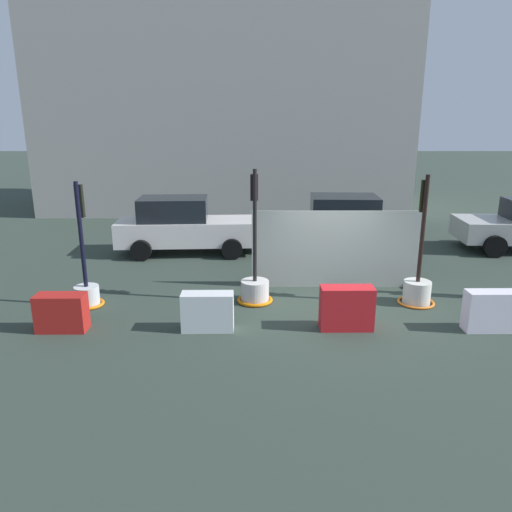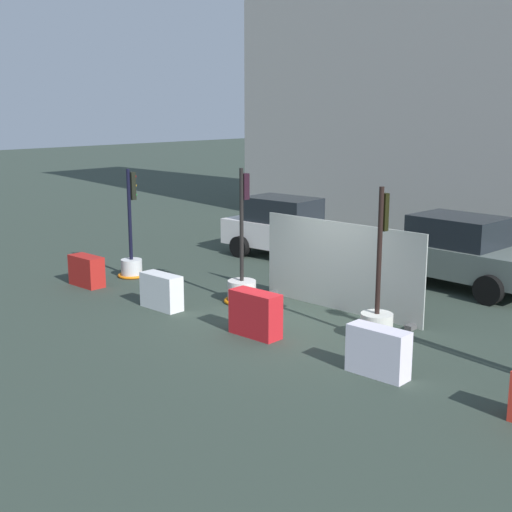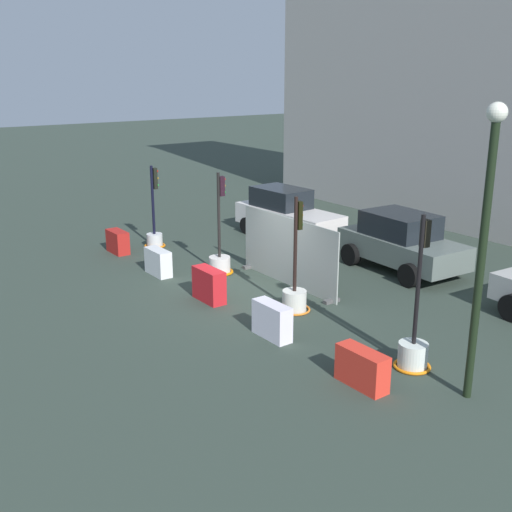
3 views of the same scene
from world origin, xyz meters
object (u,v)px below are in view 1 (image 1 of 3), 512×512
Objects in this scene: construction_barrier_0 at (62,313)px; car_grey_saloon at (347,223)px; traffic_light_0 at (86,284)px; traffic_light_1 at (255,283)px; traffic_light_2 at (418,284)px; construction_barrier_3 at (492,311)px; car_white_van at (185,226)px; construction_barrier_2 at (347,308)px; construction_barrier_1 at (208,312)px.

construction_barrier_0 is 0.24× the size of car_grey_saloon.
traffic_light_1 is (3.94, 0.25, -0.06)m from traffic_light_0.
construction_barrier_0 is at bearing -168.94° from traffic_light_2.
construction_barrier_3 is at bearing -74.27° from car_grey_saloon.
traffic_light_0 is 0.92× the size of traffic_light_1.
traffic_light_1 reaches higher than traffic_light_0.
traffic_light_0 is 2.88× the size of construction_barrier_0.
car_grey_saloon is (5.37, 0.36, 0.02)m from car_white_van.
construction_barrier_2 is 2.98m from construction_barrier_3.
traffic_light_2 is at bearing -80.99° from car_grey_saloon.
car_white_van is (-1.33, 6.11, 0.49)m from construction_barrier_1.
construction_barrier_2 is 0.24× the size of car_white_van.
construction_barrier_3 is (5.86, -0.02, 0.02)m from construction_barrier_1.
car_white_van reaches higher than construction_barrier_1.
construction_barrier_2 is at bearing -39.35° from traffic_light_1.
traffic_light_2 is 2.42m from construction_barrier_2.
traffic_light_1 is at bearing 59.26° from construction_barrier_1.
car_white_van is at bearing 102.31° from construction_barrier_1.
traffic_light_2 reaches higher than traffic_light_0.
car_white_van is at bearing 74.68° from construction_barrier_0.
traffic_light_1 is at bearing 178.19° from traffic_light_2.
traffic_light_2 is (7.79, 0.13, -0.05)m from traffic_light_0.
construction_barrier_0 is (-7.83, -1.53, -0.09)m from traffic_light_2.
car_grey_saloon is (7.05, 6.49, 0.52)m from construction_barrier_0.
traffic_light_2 is 0.72× the size of car_grey_saloon.
traffic_light_2 is 3.01× the size of construction_barrier_0.
traffic_light_2 is 5.05m from construction_barrier_1.
traffic_light_1 is at bearing -62.73° from car_white_van.
traffic_light_0 reaches higher than car_grey_saloon.
construction_barrier_3 is 9.46m from car_white_van.
traffic_light_1 is 1.04× the size of traffic_light_2.
construction_barrier_2 is at bearing -143.31° from traffic_light_2.
traffic_light_1 is 0.75× the size of car_grey_saloon.
traffic_light_0 reaches higher than construction_barrier_3.
car_grey_saloon is at bearing 3.85° from car_white_van.
car_white_van is (-6.15, 4.60, 0.41)m from traffic_light_2.
construction_barrier_0 is 0.92× the size of construction_barrier_3.
construction_barrier_1 is 0.97× the size of construction_barrier_2.
traffic_light_2 reaches higher than construction_barrier_0.
construction_barrier_3 is (2.98, -0.09, -0.03)m from construction_barrier_2.
construction_barrier_0 is (-0.04, -1.40, -0.13)m from traffic_light_0.
traffic_light_1 reaches higher than construction_barrier_3.
traffic_light_1 is at bearing 161.30° from construction_barrier_3.
construction_barrier_0 is at bearing -137.36° from car_grey_saloon.
construction_barrier_0 is 6.37m from car_white_van.
construction_barrier_0 is 8.87m from construction_barrier_3.
traffic_light_2 reaches higher than car_grey_saloon.
traffic_light_2 is at bearing 17.45° from construction_barrier_1.
construction_barrier_2 is (5.90, 0.09, 0.07)m from construction_barrier_0.
traffic_light_1 is 2.88× the size of construction_barrier_2.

